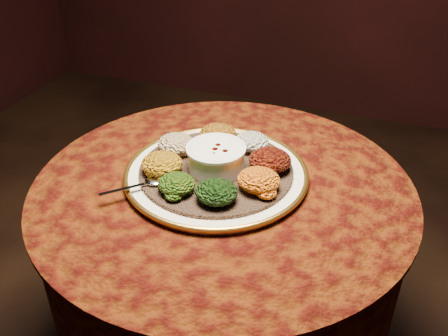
% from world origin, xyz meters
% --- Properties ---
extents(table, '(0.96, 0.96, 0.73)m').
position_xyz_m(table, '(0.00, 0.00, 0.55)').
color(table, black).
rests_on(table, ground).
extents(platter, '(0.53, 0.53, 0.02)m').
position_xyz_m(platter, '(-0.03, 0.02, 0.75)').
color(platter, white).
rests_on(platter, table).
extents(injera, '(0.47, 0.47, 0.01)m').
position_xyz_m(injera, '(-0.03, 0.02, 0.76)').
color(injera, brown).
rests_on(injera, platter).
extents(stew_bowl, '(0.15, 0.15, 0.06)m').
position_xyz_m(stew_bowl, '(-0.03, 0.02, 0.80)').
color(stew_bowl, white).
rests_on(stew_bowl, injera).
extents(spoon, '(0.12, 0.11, 0.01)m').
position_xyz_m(spoon, '(-0.15, -0.10, 0.77)').
color(spoon, silver).
rests_on(spoon, injera).
extents(portion_ayib, '(0.09, 0.09, 0.04)m').
position_xyz_m(portion_ayib, '(0.03, 0.14, 0.78)').
color(portion_ayib, beige).
rests_on(portion_ayib, injera).
extents(portion_kitfo, '(0.11, 0.10, 0.05)m').
position_xyz_m(portion_kitfo, '(0.10, 0.07, 0.79)').
color(portion_kitfo, black).
rests_on(portion_kitfo, injera).
extents(portion_tikil, '(0.10, 0.10, 0.05)m').
position_xyz_m(portion_tikil, '(0.10, -0.03, 0.79)').
color(portion_tikil, '#BF8C0F').
rests_on(portion_tikil, injera).
extents(portion_gomen, '(0.10, 0.09, 0.05)m').
position_xyz_m(portion_gomen, '(0.02, -0.11, 0.79)').
color(portion_gomen, black).
rests_on(portion_gomen, injera).
extents(portion_mixveg, '(0.09, 0.08, 0.04)m').
position_xyz_m(portion_mixveg, '(-0.08, -0.10, 0.78)').
color(portion_mixveg, '#AB410B').
rests_on(portion_mixveg, injera).
extents(portion_kik, '(0.10, 0.10, 0.05)m').
position_xyz_m(portion_kik, '(-0.14, -0.04, 0.79)').
color(portion_kik, '#B3740F').
rests_on(portion_kik, injera).
extents(portion_timatim, '(0.10, 0.09, 0.05)m').
position_xyz_m(portion_timatim, '(-0.15, 0.06, 0.79)').
color(portion_timatim, maroon).
rests_on(portion_timatim, injera).
extents(portion_shiro, '(0.10, 0.10, 0.05)m').
position_xyz_m(portion_shiro, '(-0.07, 0.15, 0.79)').
color(portion_shiro, '#945811').
rests_on(portion_shiro, injera).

